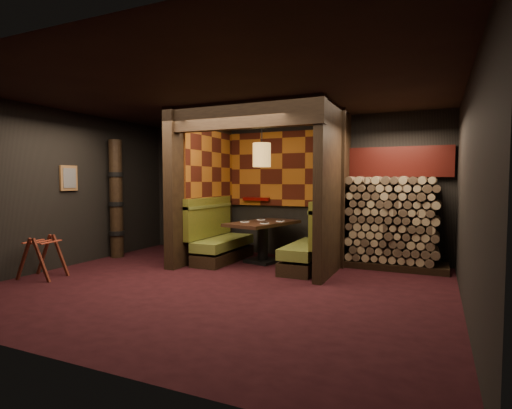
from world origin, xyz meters
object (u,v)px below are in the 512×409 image
(pendant_lamp, at_px, (262,155))
(totem_column, at_px, (116,200))
(firewood_stack, at_px, (397,223))
(booth_bench_left, at_px, (219,240))
(luggage_rack, at_px, (43,256))
(dining_table, at_px, (263,234))
(booth_bench_right, at_px, (312,247))

(pendant_lamp, height_order, totem_column, pendant_lamp)
(pendant_lamp, relative_size, firewood_stack, 0.59)
(booth_bench_left, distance_m, totem_column, 2.30)
(booth_bench_left, bearing_deg, firewood_stack, 12.17)
(booth_bench_left, relative_size, luggage_rack, 2.17)
(dining_table, relative_size, totem_column, 0.68)
(totem_column, distance_m, firewood_stack, 5.49)
(dining_table, distance_m, totem_column, 3.10)
(booth_bench_right, relative_size, luggage_rack, 2.17)
(pendant_lamp, bearing_deg, totem_column, -166.56)
(luggage_rack, distance_m, firewood_stack, 6.03)
(pendant_lamp, xyz_separation_m, luggage_rack, (-2.75, -2.55, -1.70))
(luggage_rack, bearing_deg, booth_bench_right, 32.31)
(firewood_stack, bearing_deg, pendant_lamp, -167.13)
(pendant_lamp, height_order, luggage_rack, pendant_lamp)
(dining_table, distance_m, pendant_lamp, 1.51)
(booth_bench_left, height_order, dining_table, booth_bench_left)
(dining_table, bearing_deg, firewood_stack, 11.73)
(luggage_rack, xyz_separation_m, totem_column, (-0.19, 1.85, 0.82))
(dining_table, height_order, totem_column, totem_column)
(booth_bench_left, relative_size, totem_column, 0.67)
(firewood_stack, bearing_deg, luggage_rack, -148.94)
(booth_bench_right, xyz_separation_m, luggage_rack, (-3.79, -2.40, -0.04))
(booth_bench_left, xyz_separation_m, dining_table, (0.85, 0.20, 0.15))
(booth_bench_left, xyz_separation_m, totem_column, (-2.09, -0.55, 0.79))
(booth_bench_right, xyz_separation_m, dining_table, (-1.04, 0.20, 0.15))
(luggage_rack, bearing_deg, totem_column, 95.80)
(booth_bench_right, height_order, pendant_lamp, pendant_lamp)
(pendant_lamp, bearing_deg, booth_bench_left, -169.82)
(dining_table, bearing_deg, luggage_rack, -136.62)
(luggage_rack, bearing_deg, dining_table, 43.38)
(booth_bench_left, relative_size, dining_table, 0.98)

